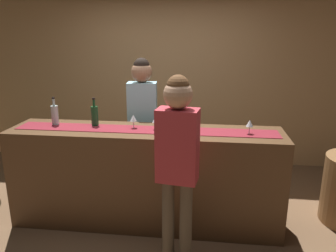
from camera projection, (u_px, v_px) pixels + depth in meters
The scene contains 11 objects.
ground_plane at pixel (147, 221), 3.66m from camera, with size 10.00×10.00×0.00m, color brown.
back_wall at pixel (168, 70), 5.07m from camera, with size 6.00×0.12×2.90m, color tan.
bar_counter at pixel (146, 177), 3.51m from camera, with size 2.81×0.60×1.05m, color #543821.
counter_runner_cloth at pixel (145, 130), 3.37m from camera, with size 2.67×0.28×0.01m, color maroon.
wine_bottle_green at pixel (95, 115), 3.49m from camera, with size 0.07×0.07×0.30m.
wine_bottle_clear at pixel (55, 115), 3.52m from camera, with size 0.07×0.07×0.30m.
wine_glass_near_customer at pixel (250, 124), 3.20m from camera, with size 0.07×0.07×0.14m.
wine_glass_mid_counter at pixel (156, 120), 3.35m from camera, with size 0.07×0.07×0.14m.
wine_glass_far_end at pixel (133, 119), 3.39m from camera, with size 0.07×0.07×0.14m.
bartender at pixel (143, 114), 3.93m from camera, with size 0.36×0.24×1.73m.
customer_sipping at pixel (177, 152), 2.75m from camera, with size 0.36×0.25×1.69m.
Camera 1 is at (0.63, -3.18, 2.01)m, focal length 35.36 mm.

